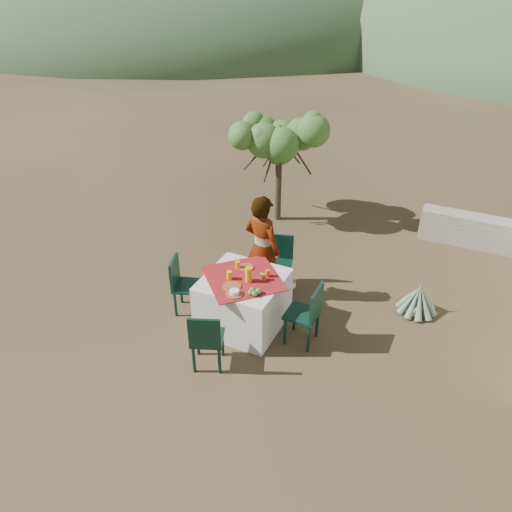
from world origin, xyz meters
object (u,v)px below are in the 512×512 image
(chair_far, at_px, (280,259))
(shrub_tree, at_px, (283,145))
(table, at_px, (243,301))
(juice_pitcher, at_px, (249,275))
(chair_near, at_px, (206,339))
(chair_left, at_px, (183,283))
(agave, at_px, (418,300))
(person, at_px, (262,249))
(chair_right, at_px, (308,312))

(chair_far, distance_m, shrub_tree, 2.48)
(table, distance_m, juice_pitcher, 0.50)
(table, xyz_separation_m, juice_pitcher, (0.10, -0.04, 0.48))
(chair_near, relative_size, chair_left, 0.99)
(chair_left, relative_size, juice_pitcher, 4.14)
(chair_far, bearing_deg, agave, -9.13)
(chair_far, xyz_separation_m, person, (-0.12, -0.37, 0.35))
(chair_near, bearing_deg, chair_left, -66.28)
(table, relative_size, chair_far, 1.57)
(shrub_tree, bearing_deg, chair_left, -92.32)
(table, xyz_separation_m, person, (-0.05, 0.71, 0.43))
(chair_right, height_order, agave, chair_right)
(chair_far, xyz_separation_m, chair_near, (-0.08, -2.05, 0.01))
(chair_far, relative_size, chair_near, 0.99)
(chair_right, distance_m, juice_pitcher, 0.90)
(table, relative_size, shrub_tree, 0.70)
(chair_right, bearing_deg, shrub_tree, -151.54)
(chair_far, height_order, chair_near, chair_near)
(table, distance_m, chair_far, 1.09)
(chair_far, bearing_deg, chair_left, -144.93)
(juice_pitcher, bearing_deg, chair_right, 3.74)
(shrub_tree, bearing_deg, table, -76.30)
(juice_pitcher, bearing_deg, chair_near, -97.10)
(chair_far, bearing_deg, juice_pitcher, -103.38)
(agave, height_order, juice_pitcher, juice_pitcher)
(shrub_tree, bearing_deg, chair_far, -68.08)
(shrub_tree, xyz_separation_m, juice_pitcher, (0.88, -3.23, -0.60))
(table, bearing_deg, person, 94.27)
(chair_near, distance_m, person, 1.71)
(chair_near, relative_size, chair_right, 0.96)
(shrub_tree, distance_m, agave, 3.68)
(chair_left, distance_m, shrub_tree, 3.42)
(chair_right, bearing_deg, juice_pitcher, -85.82)
(chair_right, distance_m, shrub_tree, 3.73)
(agave, bearing_deg, shrub_tree, 146.81)
(agave, xyz_separation_m, juice_pitcher, (-2.02, -1.33, 0.66))
(juice_pitcher, bearing_deg, person, 101.49)
(person, bearing_deg, chair_far, -93.78)
(table, relative_size, chair_left, 1.54)
(chair_near, bearing_deg, chair_far, -114.11)
(chair_near, bearing_deg, agave, -155.14)
(chair_far, relative_size, person, 0.51)
(table, bearing_deg, juice_pitcher, -20.96)
(juice_pitcher, bearing_deg, table, 159.04)
(table, bearing_deg, chair_far, 86.41)
(table, height_order, chair_near, chair_near)
(table, bearing_deg, chair_left, -174.98)
(chair_near, distance_m, juice_pitcher, 1.01)
(table, relative_size, person, 0.80)
(chair_far, xyz_separation_m, juice_pitcher, (0.03, -1.13, 0.41))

